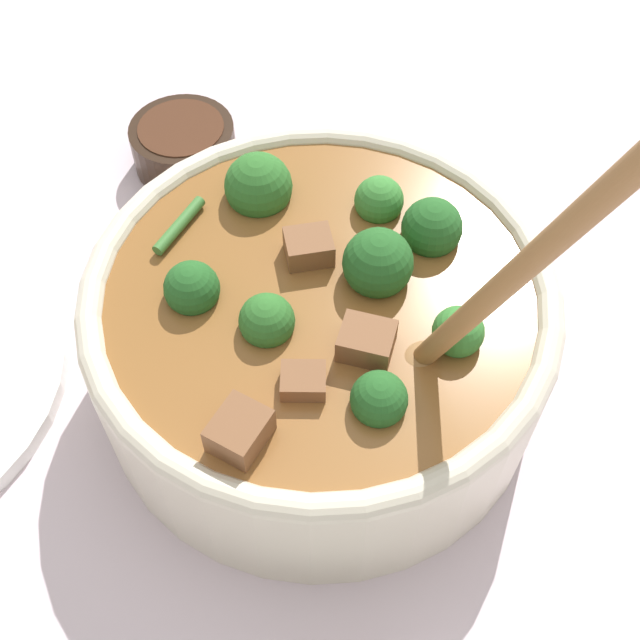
{
  "coord_description": "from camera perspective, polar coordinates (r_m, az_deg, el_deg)",
  "views": [
    {
      "loc": [
        0.15,
        0.24,
        0.45
      ],
      "look_at": [
        0.0,
        0.0,
        0.06
      ],
      "focal_mm": 45.0,
      "sensor_mm": 36.0,
      "label": 1
    }
  ],
  "objects": [
    {
      "name": "condiment_bowl",
      "position": [
        0.65,
        -9.68,
        12.26
      ],
      "size": [
        0.08,
        0.08,
        0.04
      ],
      "color": "black",
      "rests_on": "ground_plane"
    },
    {
      "name": "ground_plane",
      "position": [
        0.53,
        0.0,
        -3.9
      ],
      "size": [
        4.0,
        4.0,
        0.0
      ],
      "primitive_type": "plane",
      "color": "silver"
    },
    {
      "name": "stew_bowl",
      "position": [
        0.48,
        0.06,
        -0.35
      ],
      "size": [
        0.28,
        0.28,
        0.3
      ],
      "color": "beige",
      "rests_on": "ground_plane"
    }
  ]
}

